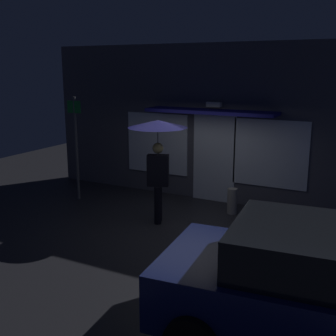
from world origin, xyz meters
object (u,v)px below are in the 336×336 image
(parked_car, at_px, (328,290))
(sidewalk_bollard, at_px, (232,201))
(person_with_umbrella, at_px, (158,143))
(street_sign_post, at_px, (76,143))

(parked_car, height_order, sidewalk_bollard, parked_car)
(person_with_umbrella, distance_m, parked_car, 4.90)
(person_with_umbrella, distance_m, sidewalk_bollard, 2.32)
(person_with_umbrella, xyz_separation_m, street_sign_post, (-2.63, 0.52, -0.30))
(street_sign_post, xyz_separation_m, sidewalk_bollard, (3.88, 0.77, -1.18))
(parked_car, xyz_separation_m, street_sign_post, (-6.49, 3.37, 0.71))
(parked_car, distance_m, sidewalk_bollard, 4.92)
(person_with_umbrella, height_order, street_sign_post, street_sign_post)
(person_with_umbrella, height_order, parked_car, person_with_umbrella)
(sidewalk_bollard, bearing_deg, street_sign_post, -168.84)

